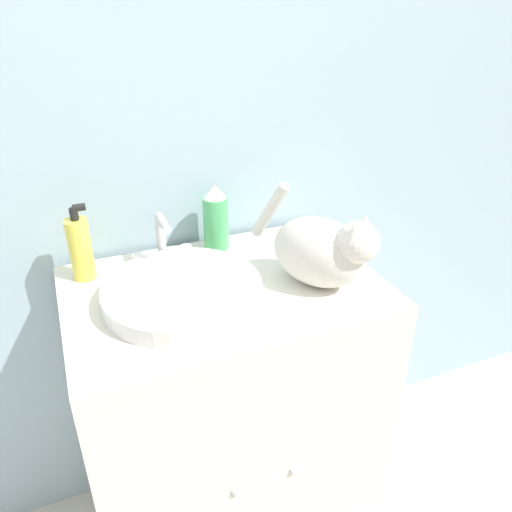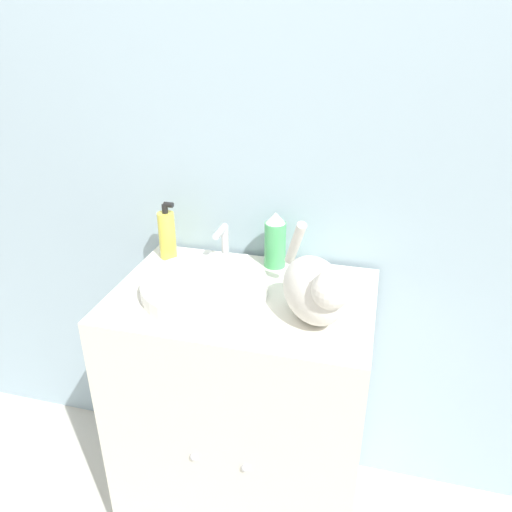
% 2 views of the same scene
% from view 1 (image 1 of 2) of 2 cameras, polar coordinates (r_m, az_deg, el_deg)
% --- Properties ---
extents(wall_back, '(6.00, 0.05, 2.50)m').
position_cam_1_polar(wall_back, '(1.38, -8.49, 15.18)').
color(wall_back, '#9EB7C6').
rests_on(wall_back, ground_plane).
extents(vanity_cabinet, '(0.77, 0.54, 0.91)m').
position_cam_1_polar(vanity_cabinet, '(1.53, -3.11, -18.03)').
color(vanity_cabinet, silver).
rests_on(vanity_cabinet, ground_plane).
extents(sink_basin, '(0.37, 0.37, 0.04)m').
position_cam_1_polar(sink_basin, '(1.18, -8.36, -4.12)').
color(sink_basin, white).
rests_on(sink_basin, vanity_cabinet).
extents(faucet, '(0.16, 0.11, 0.14)m').
position_cam_1_polar(faucet, '(1.33, -10.67, 1.54)').
color(faucet, silver).
rests_on(faucet, vanity_cabinet).
extents(cat, '(0.25, 0.33, 0.24)m').
position_cam_1_polar(cat, '(1.21, 7.61, 0.73)').
color(cat, silver).
rests_on(cat, vanity_cabinet).
extents(soap_bottle, '(0.06, 0.06, 0.20)m').
position_cam_1_polar(soap_bottle, '(1.31, -19.44, 0.88)').
color(soap_bottle, '#EADB4C').
rests_on(soap_bottle, vanity_cabinet).
extents(spray_bottle, '(0.07, 0.07, 0.19)m').
position_cam_1_polar(spray_bottle, '(1.38, -4.63, 4.36)').
color(spray_bottle, '#4CB266').
rests_on(spray_bottle, vanity_cabinet).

